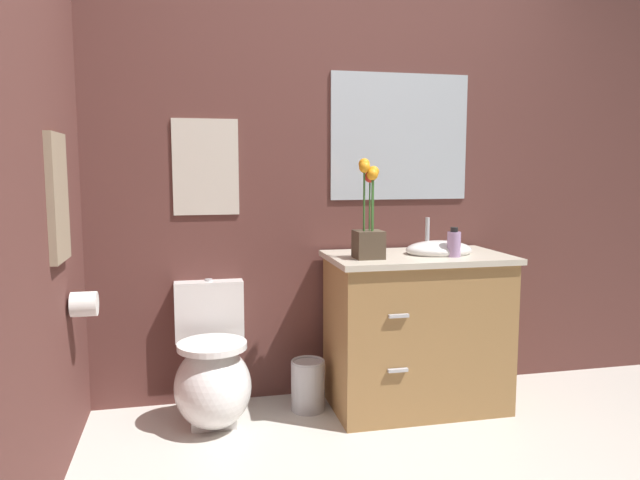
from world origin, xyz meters
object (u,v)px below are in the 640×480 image
object	(u,v)px
vanity_cabinet	(417,329)
trash_bin	(308,385)
soap_bottle	(454,244)
wall_poster	(206,167)
wall_mirror	(400,137)
hanging_towel	(58,198)
flower_vase	(369,226)
toilet	(212,375)
toilet_paper_roll	(84,304)

from	to	relation	value
vanity_cabinet	trash_bin	world-z (taller)	vanity_cabinet
soap_bottle	wall_poster	world-z (taller)	wall_poster
wall_poster	wall_mirror	world-z (taller)	wall_mirror
hanging_towel	wall_mirror	bearing A→B (deg)	20.14
vanity_cabinet	flower_vase	distance (m)	0.64
wall_poster	flower_vase	bearing A→B (deg)	-24.93
soap_bottle	wall_poster	distance (m)	1.35
toilet	flower_vase	size ratio (longest dim) A/B	1.38
flower_vase	toilet_paper_roll	world-z (taller)	flower_vase
wall_mirror	wall_poster	bearing A→B (deg)	180.00
flower_vase	trash_bin	distance (m)	0.91
toilet	trash_bin	xyz separation A→B (m)	(0.50, 0.04, -0.11)
flower_vase	wall_mirror	xyz separation A→B (m)	(0.29, 0.36, 0.46)
wall_mirror	hanging_towel	world-z (taller)	wall_mirror
soap_bottle	wall_mirror	bearing A→B (deg)	110.39
wall_poster	toilet_paper_roll	xyz separation A→B (m)	(-0.56, -0.46, -0.60)
soap_bottle	wall_poster	xyz separation A→B (m)	(-1.23, 0.41, 0.39)
toilet	trash_bin	size ratio (longest dim) A/B	2.54
toilet	vanity_cabinet	xyz separation A→B (m)	(1.08, -0.03, 0.18)
toilet	vanity_cabinet	distance (m)	1.09
vanity_cabinet	flower_vase	xyz separation A→B (m)	(-0.30, -0.07, 0.56)
toilet	hanging_towel	world-z (taller)	hanging_towel
soap_bottle	wall_poster	size ratio (longest dim) A/B	0.30
toilet	soap_bottle	bearing A→B (deg)	-6.47
soap_bottle	hanging_towel	xyz separation A→B (m)	(-1.84, -0.21, 0.27)
hanging_towel	trash_bin	bearing A→B (deg)	19.32
flower_vase	wall_poster	xyz separation A→B (m)	(-0.78, 0.36, 0.29)
flower_vase	trash_bin	world-z (taller)	flower_vase
soap_bottle	trash_bin	bearing A→B (deg)	166.29
vanity_cabinet	toilet_paper_roll	bearing A→B (deg)	-174.06
vanity_cabinet	wall_mirror	xyz separation A→B (m)	(-0.00, 0.29, 1.03)
toilet	hanging_towel	bearing A→B (deg)	-150.14
vanity_cabinet	flower_vase	size ratio (longest dim) A/B	2.01
trash_bin	wall_mirror	xyz separation A→B (m)	(0.58, 0.23, 1.31)
toilet_paper_roll	toilet	bearing A→B (deg)	19.44
vanity_cabinet	soap_bottle	size ratio (longest dim) A/B	6.62
trash_bin	toilet_paper_roll	distance (m)	1.21
hanging_towel	toilet	bearing A→B (deg)	29.86
hanging_towel	toilet_paper_roll	distance (m)	0.51
flower_vase	wall_poster	bearing A→B (deg)	155.07
toilet	trash_bin	bearing A→B (deg)	4.40
vanity_cabinet	trash_bin	xyz separation A→B (m)	(-0.58, 0.06, -0.29)
wall_poster	hanging_towel	bearing A→B (deg)	-134.67
toilet	soap_bottle	xyz separation A→B (m)	(1.23, -0.14, 0.65)
flower_vase	wall_mirror	size ratio (longest dim) A/B	0.63
hanging_towel	toilet_paper_roll	xyz separation A→B (m)	(0.06, 0.15, -0.48)
trash_bin	hanging_towel	xyz separation A→B (m)	(-1.11, -0.39, 1.02)
trash_bin	soap_bottle	bearing A→B (deg)	-13.71
soap_bottle	toilet	bearing A→B (deg)	173.53
wall_poster	wall_mirror	xyz separation A→B (m)	(1.08, 0.00, 0.17)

